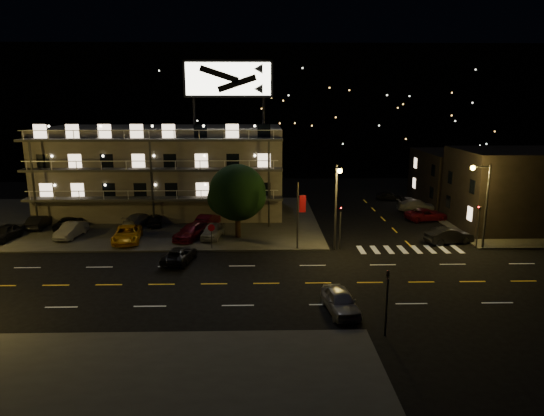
{
  "coord_description": "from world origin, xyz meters",
  "views": [
    {
      "loc": [
        1.61,
        -34.92,
        13.88
      ],
      "look_at": [
        2.63,
        8.0,
        4.12
      ],
      "focal_mm": 32.0,
      "sensor_mm": 36.0,
      "label": 1
    }
  ],
  "objects_px": {
    "side_car_0": "(449,236)",
    "road_car_east": "(340,301)",
    "tree": "(237,194)",
    "lot_car_7": "(140,219)",
    "lot_car_2": "(127,234)",
    "lot_car_4": "(212,231)",
    "road_car_west": "(179,255)"
  },
  "relations": [
    {
      "from": "lot_car_2",
      "to": "road_car_west",
      "type": "height_order",
      "value": "lot_car_2"
    },
    {
      "from": "tree",
      "to": "road_car_east",
      "type": "height_order",
      "value": "tree"
    },
    {
      "from": "lot_car_4",
      "to": "road_car_west",
      "type": "relative_size",
      "value": 0.92
    },
    {
      "from": "lot_car_2",
      "to": "lot_car_7",
      "type": "relative_size",
      "value": 1.16
    },
    {
      "from": "tree",
      "to": "road_car_west",
      "type": "relative_size",
      "value": 1.61
    },
    {
      "from": "lot_car_7",
      "to": "road_car_east",
      "type": "xyz_separation_m",
      "value": [
        18.65,
        -22.44,
        -0.05
      ]
    },
    {
      "from": "road_car_east",
      "to": "lot_car_4",
      "type": "bearing_deg",
      "value": 113.02
    },
    {
      "from": "lot_car_2",
      "to": "road_car_east",
      "type": "relative_size",
      "value": 1.18
    },
    {
      "from": "lot_car_7",
      "to": "road_car_west",
      "type": "bearing_deg",
      "value": 136.24
    },
    {
      "from": "tree",
      "to": "lot_car_7",
      "type": "relative_size",
      "value": 1.61
    },
    {
      "from": "lot_car_7",
      "to": "side_car_0",
      "type": "height_order",
      "value": "side_car_0"
    },
    {
      "from": "lot_car_4",
      "to": "road_car_west",
      "type": "xyz_separation_m",
      "value": [
        -2.21,
        -6.88,
        -0.24
      ]
    },
    {
      "from": "lot_car_2",
      "to": "lot_car_7",
      "type": "bearing_deg",
      "value": 85.99
    },
    {
      "from": "lot_car_4",
      "to": "road_car_east",
      "type": "bearing_deg",
      "value": -50.59
    },
    {
      "from": "lot_car_4",
      "to": "lot_car_2",
      "type": "bearing_deg",
      "value": -163.05
    },
    {
      "from": "tree",
      "to": "lot_car_2",
      "type": "bearing_deg",
      "value": -172.8
    },
    {
      "from": "tree",
      "to": "lot_car_7",
      "type": "height_order",
      "value": "tree"
    },
    {
      "from": "road_car_east",
      "to": "tree",
      "type": "bearing_deg",
      "value": 106.18
    },
    {
      "from": "side_car_0",
      "to": "road_car_east",
      "type": "relative_size",
      "value": 1.03
    },
    {
      "from": "lot_car_4",
      "to": "road_car_east",
      "type": "height_order",
      "value": "lot_car_4"
    },
    {
      "from": "road_car_east",
      "to": "road_car_west",
      "type": "distance_m",
      "value": 16.1
    },
    {
      "from": "lot_car_2",
      "to": "lot_car_4",
      "type": "bearing_deg",
      "value": 0.93
    },
    {
      "from": "lot_car_7",
      "to": "road_car_east",
      "type": "relative_size",
      "value": 1.02
    },
    {
      "from": "lot_car_7",
      "to": "tree",
      "type": "bearing_deg",
      "value": 174.28
    },
    {
      "from": "side_car_0",
      "to": "tree",
      "type": "bearing_deg",
      "value": 70.96
    },
    {
      "from": "side_car_0",
      "to": "road_car_east",
      "type": "bearing_deg",
      "value": 126.31
    },
    {
      "from": "tree",
      "to": "road_car_east",
      "type": "distance_m",
      "value": 19.42
    },
    {
      "from": "lot_car_2",
      "to": "side_car_0",
      "type": "height_order",
      "value": "lot_car_2"
    },
    {
      "from": "lot_car_7",
      "to": "road_car_west",
      "type": "distance_m",
      "value": 13.64
    },
    {
      "from": "tree",
      "to": "side_car_0",
      "type": "distance_m",
      "value": 21.19
    },
    {
      "from": "lot_car_4",
      "to": "lot_car_7",
      "type": "height_order",
      "value": "lot_car_4"
    },
    {
      "from": "lot_car_2",
      "to": "tree",
      "type": "bearing_deg",
      "value": 0.22
    }
  ]
}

